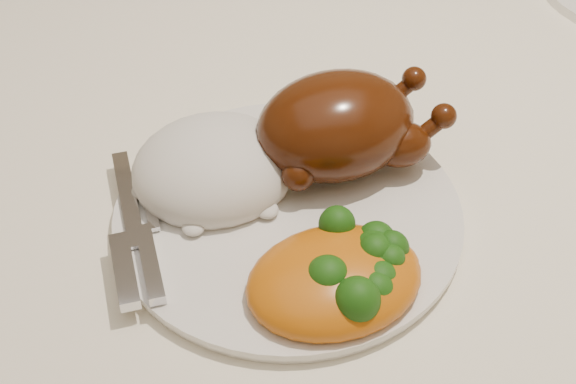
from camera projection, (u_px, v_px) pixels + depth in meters
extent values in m
cube|color=brown|center=(297.00, 88.00, 0.81)|extent=(1.60, 0.90, 0.04)
cube|color=white|center=(297.00, 68.00, 0.79)|extent=(1.72, 1.02, 0.01)
cylinder|color=white|center=(288.00, 216.00, 0.63)|extent=(0.33, 0.33, 0.01)
ellipsoid|color=#481A07|center=(336.00, 126.00, 0.64)|extent=(0.15, 0.13, 0.08)
ellipsoid|color=#481A07|center=(325.00, 111.00, 0.62)|extent=(0.07, 0.06, 0.03)
ellipsoid|color=#481A07|center=(400.00, 144.00, 0.64)|extent=(0.05, 0.04, 0.04)
sphere|color=#481A07|center=(444.00, 116.00, 0.63)|extent=(0.02, 0.02, 0.02)
ellipsoid|color=#481A07|center=(373.00, 106.00, 0.67)|extent=(0.05, 0.04, 0.04)
sphere|color=#481A07|center=(414.00, 79.00, 0.67)|extent=(0.02, 0.02, 0.02)
sphere|color=#481A07|center=(298.00, 174.00, 0.62)|extent=(0.03, 0.03, 0.03)
sphere|color=#481A07|center=(273.00, 127.00, 0.66)|extent=(0.03, 0.03, 0.03)
ellipsoid|color=silver|center=(214.00, 169.00, 0.64)|extent=(0.15, 0.14, 0.07)
ellipsoid|color=orange|center=(334.00, 281.00, 0.56)|extent=(0.15, 0.13, 0.04)
ellipsoid|color=orange|center=(379.00, 265.00, 0.57)|extent=(0.06, 0.05, 0.03)
ellipsoid|color=#123709|center=(375.00, 292.00, 0.55)|extent=(0.03, 0.03, 0.03)
ellipsoid|color=#123709|center=(380.00, 261.00, 0.57)|extent=(0.03, 0.03, 0.03)
ellipsoid|color=#123709|center=(373.00, 293.00, 0.55)|extent=(0.03, 0.03, 0.02)
ellipsoid|color=#123709|center=(379.00, 277.00, 0.55)|extent=(0.03, 0.03, 0.02)
ellipsoid|color=#123709|center=(374.00, 253.00, 0.57)|extent=(0.03, 0.03, 0.03)
ellipsoid|color=#123709|center=(376.00, 239.00, 0.58)|extent=(0.03, 0.03, 0.03)
ellipsoid|color=#123709|center=(337.00, 225.00, 0.58)|extent=(0.03, 0.03, 0.03)
ellipsoid|color=#123709|center=(357.00, 300.00, 0.53)|extent=(0.03, 0.03, 0.03)
ellipsoid|color=#123709|center=(328.00, 277.00, 0.55)|extent=(0.03, 0.03, 0.03)
ellipsoid|color=#123709|center=(390.00, 258.00, 0.56)|extent=(0.02, 0.02, 0.02)
ellipsoid|color=#123709|center=(375.00, 251.00, 0.56)|extent=(0.03, 0.03, 0.03)
ellipsoid|color=#123709|center=(391.00, 249.00, 0.57)|extent=(0.03, 0.03, 0.03)
cube|color=silver|center=(128.00, 198.00, 0.63)|extent=(0.03, 0.11, 0.00)
cube|color=silver|center=(124.00, 271.00, 0.57)|extent=(0.02, 0.07, 0.01)
cube|color=silver|center=(150.00, 264.00, 0.58)|extent=(0.02, 0.07, 0.01)
cube|color=silver|center=(151.00, 195.00, 0.63)|extent=(0.02, 0.08, 0.00)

